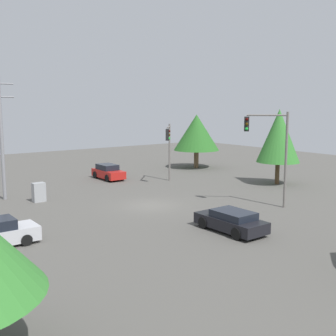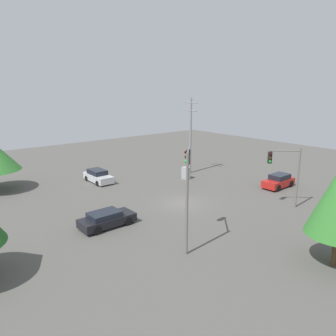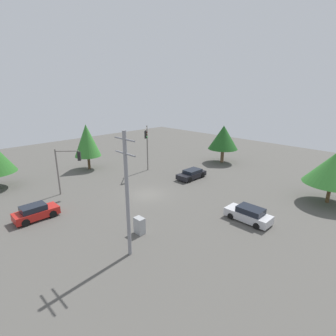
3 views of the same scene
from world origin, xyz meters
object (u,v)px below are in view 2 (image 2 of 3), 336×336
Objects in this scene: traffic_signal_cross at (187,183)px; electrical_cabinet at (186,173)px; sedan_silver at (98,176)px; sedan_dark at (107,219)px; sedan_red at (279,181)px; traffic_signal_main at (286,168)px.

electrical_cabinet is (12.80, -11.76, -3.90)m from traffic_signal_cross.
traffic_signal_cross is at bearing 80.91° from sedan_silver.
sedan_dark is 8.10m from traffic_signal_cross.
sedan_red is 0.59× the size of traffic_signal_cross.
sedan_red is at bearing -33.87° from traffic_signal_cross.
traffic_signal_cross reaches higher than traffic_signal_main.
electrical_cabinet reaches higher than sedan_silver.
sedan_silver is 20.59m from sedan_red.
traffic_signal_cross is 4.68× the size of electrical_cabinet.
sedan_dark is 0.64× the size of traffic_signal_cross.
electrical_cabinet is (6.26, -14.37, 0.11)m from sedan_dark.
sedan_silver is 0.78× the size of traffic_signal_main.
traffic_signal_cross is (-3.68, 17.33, 3.92)m from sedan_red.
electrical_cabinet is (9.12, 5.57, 0.02)m from sedan_red.
sedan_silver is 0.98× the size of sedan_dark.
sedan_red is 20.14m from sedan_dark.
traffic_signal_main is at bearing 125.79° from sedan_red.
sedan_dark is 0.80× the size of traffic_signal_main.
sedan_red is (-14.74, -14.38, 0.02)m from sedan_silver.
traffic_signal_main is at bearing 66.01° from sedan_dark.
traffic_signal_cross is (-6.54, -2.61, 4.01)m from sedan_dark.
traffic_signal_main reaches higher than sedan_silver.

